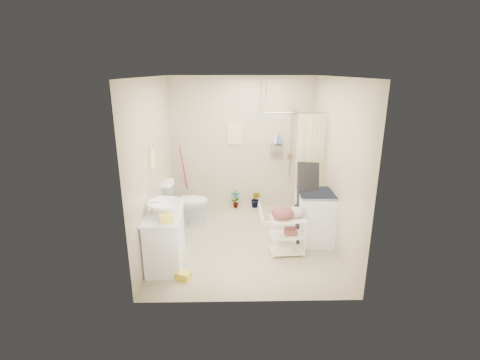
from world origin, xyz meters
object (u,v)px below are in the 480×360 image
object	(u,v)px
toilet	(186,203)
washing_machine	(315,217)
vanity	(165,239)
laundry_rack	(288,232)

from	to	relation	value
toilet	washing_machine	xyz separation A→B (m)	(2.18, -0.72, 0.01)
washing_machine	toilet	bearing A→B (deg)	162.88
vanity	toilet	world-z (taller)	toilet
vanity	toilet	xyz separation A→B (m)	(0.12, 1.38, 0.02)
vanity	toilet	distance (m)	1.38
laundry_rack	vanity	bearing A→B (deg)	-175.14
washing_machine	laundry_rack	distance (m)	0.65
washing_machine	laundry_rack	world-z (taller)	washing_machine
laundry_rack	washing_machine	bearing A→B (deg)	34.70
toilet	laundry_rack	bearing A→B (deg)	-125.74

